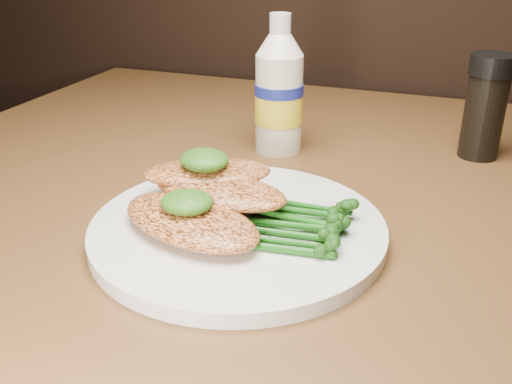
% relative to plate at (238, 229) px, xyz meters
% --- Properties ---
extents(plate, '(0.28, 0.28, 0.01)m').
position_rel_plate_xyz_m(plate, '(0.00, 0.00, 0.00)').
color(plate, silver).
rests_on(plate, dining_table).
extents(chicken_front, '(0.17, 0.12, 0.02)m').
position_rel_plate_xyz_m(chicken_front, '(-0.03, -0.03, 0.02)').
color(chicken_front, '#E18347').
rests_on(chicken_front, plate).
extents(chicken_mid, '(0.15, 0.09, 0.02)m').
position_rel_plate_xyz_m(chicken_mid, '(-0.03, 0.02, 0.03)').
color(chicken_mid, '#E18347').
rests_on(chicken_mid, plate).
extents(chicken_back, '(0.15, 0.11, 0.02)m').
position_rel_plate_xyz_m(chicken_back, '(-0.05, 0.04, 0.03)').
color(chicken_back, '#E18347').
rests_on(chicken_back, plate).
extents(pesto_front, '(0.05, 0.05, 0.02)m').
position_rel_plate_xyz_m(pesto_front, '(-0.04, -0.03, 0.04)').
color(pesto_front, '#113407').
rests_on(pesto_front, chicken_front).
extents(pesto_back, '(0.06, 0.06, 0.02)m').
position_rel_plate_xyz_m(pesto_back, '(-0.05, 0.03, 0.05)').
color(pesto_back, '#113407').
rests_on(pesto_back, chicken_back).
extents(broccolini_bundle, '(0.17, 0.15, 0.02)m').
position_rel_plate_xyz_m(broccolini_bundle, '(0.05, 0.01, 0.02)').
color(broccolini_bundle, '#165512').
rests_on(broccolini_bundle, plate).
extents(mayo_bottle, '(0.07, 0.07, 0.17)m').
position_rel_plate_xyz_m(mayo_bottle, '(-0.04, 0.23, 0.08)').
color(mayo_bottle, white).
rests_on(mayo_bottle, dining_table).
extents(pepper_grinder, '(0.07, 0.07, 0.13)m').
position_rel_plate_xyz_m(pepper_grinder, '(0.21, 0.30, 0.06)').
color(pepper_grinder, black).
rests_on(pepper_grinder, dining_table).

